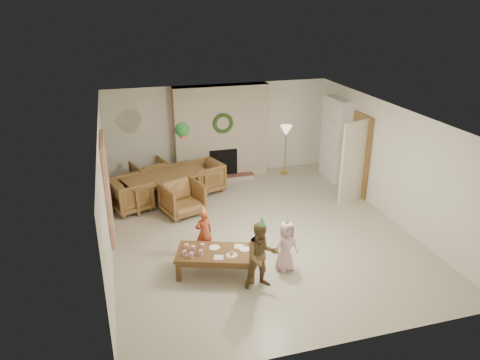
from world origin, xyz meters
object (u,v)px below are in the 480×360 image
object	(u,v)px
dining_chair_right	(204,177)
child_plaid	(261,256)
dining_chair_left	(131,195)
child_pink	(286,246)
dining_chair_near	(182,199)
dining_chair_far	(150,175)
dining_table	(165,188)
coffee_table_top	(217,253)
child_red	(204,233)

from	to	relation	value
dining_chair_right	child_plaid	distance (m)	4.30
dining_chair_left	child_pink	xyz separation A→B (m)	(2.53, -3.29, 0.10)
dining_chair_near	dining_chair_far	size ratio (longest dim) A/B	1.00
dining_chair_near	child_pink	xyz separation A→B (m)	(1.43, -2.75, 0.10)
dining_chair_right	dining_table	bearing A→B (deg)	-90.00
dining_chair_left	child_pink	size ratio (longest dim) A/B	0.87
dining_chair_near	dining_chair_left	xyz separation A→B (m)	(-1.09, 0.54, 0.00)
dining_chair_right	child_pink	distance (m)	3.98
dining_chair_left	coffee_table_top	distance (m)	3.33
dining_table	child_plaid	world-z (taller)	child_plaid
dining_table	dining_chair_left	xyz separation A→B (m)	(-0.82, -0.28, 0.04)
coffee_table_top	child_pink	bearing A→B (deg)	8.53
dining_chair_far	child_pink	bearing A→B (deg)	95.60
dining_chair_near	dining_chair_left	world-z (taller)	same
child_plaid	coffee_table_top	bearing A→B (deg)	136.97
dining_chair_far	dining_chair_near	bearing A→B (deg)	90.00
coffee_table_top	child_pink	world-z (taller)	child_pink
dining_table	child_plaid	bearing A→B (deg)	-92.91
dining_chair_near	child_red	world-z (taller)	child_red
dining_chair_left	coffee_table_top	world-z (taller)	dining_chair_left
child_red	child_plaid	distance (m)	1.47
dining_chair_left	child_red	bearing A→B (deg)	-171.84
child_plaid	child_pink	bearing A→B (deg)	33.11
dining_chair_right	coffee_table_top	world-z (taller)	dining_chair_right
child_pink	dining_table	bearing A→B (deg)	97.76
child_pink	dining_chair_far	bearing A→B (deg)	96.54
dining_chair_right	child_pink	bearing A→B (deg)	-8.80
child_pink	child_plaid	bearing A→B (deg)	-165.49
dining_table	dining_chair_right	distance (m)	1.08
child_red	child_plaid	bearing A→B (deg)	110.68
coffee_table_top	child_plaid	world-z (taller)	child_plaid
dining_table	dining_chair_near	xyz separation A→B (m)	(0.28, -0.82, 0.04)
dining_chair_near	child_plaid	world-z (taller)	child_plaid
dining_table	dining_chair_near	bearing A→B (deg)	-90.00
dining_chair_left	child_pink	bearing A→B (deg)	-161.27
dining_chair_left	dining_chair_right	xyz separation A→B (m)	(1.84, 0.63, 0.00)
dining_table	coffee_table_top	bearing A→B (deg)	-100.40
dining_chair_far	child_pink	size ratio (longest dim) A/B	0.87
dining_chair_far	child_red	xyz separation A→B (m)	(0.68, -3.49, 0.09)
dining_chair_near	dining_chair_right	size ratio (longest dim) A/B	1.00
child_red	child_pink	xyz separation A→B (m)	(1.31, -0.90, 0.01)
dining_chair_right	child_pink	size ratio (longest dim) A/B	0.87
dining_chair_far	child_red	size ratio (longest dim) A/B	0.89
coffee_table_top	child_plaid	size ratio (longest dim) A/B	1.18
dining_chair_left	child_plaid	size ratio (longest dim) A/B	0.70
dining_chair_far	dining_chair_left	world-z (taller)	same
child_plaid	dining_chair_right	bearing A→B (deg)	92.09
dining_chair_near	dining_chair_far	distance (m)	1.73
dining_chair_left	child_pink	world-z (taller)	child_pink
dining_chair_far	coffee_table_top	distance (m)	4.23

